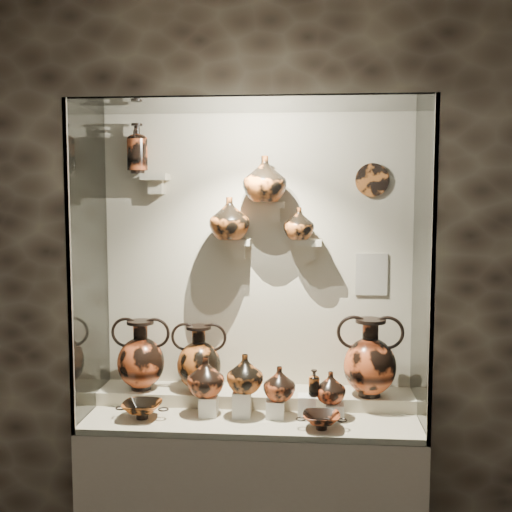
% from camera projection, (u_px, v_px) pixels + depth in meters
% --- Properties ---
extents(wall_back, '(5.00, 0.02, 3.20)m').
position_uv_depth(wall_back, '(257.00, 259.00, 3.55)').
color(wall_back, '#2C221B').
rests_on(wall_back, ground).
extents(plinth, '(1.70, 0.60, 0.80)m').
position_uv_depth(plinth, '(252.00, 493.00, 3.35)').
color(plinth, '#BEB299').
rests_on(plinth, floor).
extents(front_tier, '(1.68, 0.58, 0.03)m').
position_uv_depth(front_tier, '(252.00, 416.00, 3.31)').
color(front_tier, '#BAAD90').
rests_on(front_tier, plinth).
extents(rear_tier, '(1.70, 0.25, 0.10)m').
position_uv_depth(rear_tier, '(255.00, 399.00, 3.48)').
color(rear_tier, '#BAAD90').
rests_on(rear_tier, plinth).
extents(back_panel, '(1.70, 0.03, 1.60)m').
position_uv_depth(back_panel, '(257.00, 259.00, 3.54)').
color(back_panel, '#BEB299').
rests_on(back_panel, plinth).
extents(glass_front, '(1.70, 0.01, 1.60)m').
position_uv_depth(glass_front, '(247.00, 272.00, 2.94)').
color(glass_front, white).
rests_on(glass_front, plinth).
extents(glass_left, '(0.01, 0.60, 1.60)m').
position_uv_depth(glass_left, '(89.00, 264.00, 3.30)').
color(glass_left, white).
rests_on(glass_left, plinth).
extents(glass_right, '(0.01, 0.60, 1.60)m').
position_uv_depth(glass_right, '(423.00, 267.00, 3.16)').
color(glass_right, white).
rests_on(glass_right, plinth).
extents(glass_top, '(1.70, 0.60, 0.01)m').
position_uv_depth(glass_top, '(252.00, 105.00, 3.15)').
color(glass_top, white).
rests_on(glass_top, back_panel).
extents(frame_post_left, '(0.02, 0.02, 1.60)m').
position_uv_depth(frame_post_left, '(69.00, 270.00, 3.01)').
color(frame_post_left, gray).
rests_on(frame_post_left, plinth).
extents(frame_post_right, '(0.02, 0.02, 1.60)m').
position_uv_depth(frame_post_right, '(433.00, 274.00, 2.87)').
color(frame_post_right, gray).
rests_on(frame_post_right, plinth).
extents(pedestal_a, '(0.09, 0.09, 0.10)m').
position_uv_depth(pedestal_a, '(209.00, 406.00, 3.27)').
color(pedestal_a, silver).
rests_on(pedestal_a, front_tier).
extents(pedestal_b, '(0.09, 0.09, 0.13)m').
position_uv_depth(pedestal_b, '(242.00, 404.00, 3.26)').
color(pedestal_b, silver).
rests_on(pedestal_b, front_tier).
extents(pedestal_c, '(0.09, 0.09, 0.09)m').
position_uv_depth(pedestal_c, '(275.00, 409.00, 3.24)').
color(pedestal_c, silver).
rests_on(pedestal_c, front_tier).
extents(pedestal_d, '(0.09, 0.09, 0.12)m').
position_uv_depth(pedestal_d, '(307.00, 407.00, 3.23)').
color(pedestal_d, silver).
rests_on(pedestal_d, front_tier).
extents(pedestal_e, '(0.09, 0.09, 0.08)m').
position_uv_depth(pedestal_e, '(335.00, 411.00, 3.22)').
color(pedestal_e, silver).
rests_on(pedestal_e, front_tier).
extents(bracket_ul, '(0.14, 0.12, 0.04)m').
position_uv_depth(bracket_ul, '(155.00, 177.00, 3.47)').
color(bracket_ul, '#BEB299').
rests_on(bracket_ul, back_panel).
extents(bracket_ca, '(0.14, 0.12, 0.04)m').
position_uv_depth(bracket_ca, '(238.00, 242.00, 3.47)').
color(bracket_ca, '#BEB299').
rests_on(bracket_ca, back_panel).
extents(bracket_cb, '(0.10, 0.12, 0.04)m').
position_uv_depth(bracket_cb, '(275.00, 205.00, 3.43)').
color(bracket_cb, '#BEB299').
rests_on(bracket_cb, back_panel).
extents(bracket_cc, '(0.14, 0.12, 0.04)m').
position_uv_depth(bracket_cc, '(308.00, 242.00, 3.44)').
color(bracket_cc, '#BEB299').
rests_on(bracket_cc, back_panel).
extents(amphora_left, '(0.33, 0.33, 0.38)m').
position_uv_depth(amphora_left, '(141.00, 355.00, 3.47)').
color(amphora_left, '#B34822').
rests_on(amphora_left, rear_tier).
extents(amphora_mid, '(0.37, 0.37, 0.36)m').
position_uv_depth(amphora_mid, '(199.00, 358.00, 3.45)').
color(amphora_mid, '#B1551F').
rests_on(amphora_mid, rear_tier).
extents(amphora_right, '(0.44, 0.44, 0.42)m').
position_uv_depth(amphora_right, '(370.00, 357.00, 3.35)').
color(amphora_right, '#B34822').
rests_on(amphora_right, rear_tier).
extents(jug_a, '(0.25, 0.25, 0.20)m').
position_uv_depth(jug_a, '(206.00, 376.00, 3.27)').
color(jug_a, '#B34822').
rests_on(jug_a, pedestal_a).
extents(jug_b, '(0.23, 0.23, 0.19)m').
position_uv_depth(jug_b, '(245.00, 373.00, 3.24)').
color(jug_b, '#B1551F').
rests_on(jug_b, pedestal_b).
extents(jug_c, '(0.18, 0.18, 0.17)m').
position_uv_depth(jug_c, '(279.00, 383.00, 3.24)').
color(jug_c, '#B34822').
rests_on(jug_c, pedestal_c).
extents(jug_e, '(0.19, 0.19, 0.16)m').
position_uv_depth(jug_e, '(331.00, 387.00, 3.22)').
color(jug_e, '#B34822').
rests_on(jug_e, pedestal_e).
extents(lekythos_small, '(0.09, 0.09, 0.15)m').
position_uv_depth(lekythos_small, '(314.00, 381.00, 3.20)').
color(lekythos_small, '#B1551F').
rests_on(lekythos_small, pedestal_d).
extents(kylix_left, '(0.32, 0.30, 0.10)m').
position_uv_depth(kylix_left, '(142.00, 408.00, 3.23)').
color(kylix_left, '#B1551F').
rests_on(kylix_left, front_tier).
extents(kylix_right, '(0.28, 0.25, 0.09)m').
position_uv_depth(kylix_right, '(321.00, 419.00, 3.08)').
color(kylix_right, '#B34822').
rests_on(kylix_right, front_tier).
extents(lekythos_tall, '(0.16, 0.16, 0.30)m').
position_uv_depth(lekythos_tall, '(137.00, 145.00, 3.45)').
color(lekythos_tall, '#B34822').
rests_on(lekythos_tall, bracket_ul).
extents(ovoid_vase_a, '(0.26, 0.26, 0.22)m').
position_uv_depth(ovoid_vase_a, '(229.00, 218.00, 3.40)').
color(ovoid_vase_a, '#B1551F').
rests_on(ovoid_vase_a, bracket_ca).
extents(ovoid_vase_b, '(0.26, 0.26, 0.24)m').
position_uv_depth(ovoid_vase_b, '(265.00, 179.00, 3.36)').
color(ovoid_vase_b, '#B1551F').
rests_on(ovoid_vase_b, bracket_cb).
extents(ovoid_vase_c, '(0.18, 0.18, 0.17)m').
position_uv_depth(ovoid_vase_c, '(299.00, 223.00, 3.40)').
color(ovoid_vase_c, '#B1551F').
rests_on(ovoid_vase_c, bracket_cc).
extents(wall_plate, '(0.18, 0.02, 0.18)m').
position_uv_depth(wall_plate, '(372.00, 180.00, 3.42)').
color(wall_plate, '#9F521F').
rests_on(wall_plate, back_panel).
extents(info_placard, '(0.17, 0.01, 0.23)m').
position_uv_depth(info_placard, '(371.00, 274.00, 3.48)').
color(info_placard, beige).
rests_on(info_placard, back_panel).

